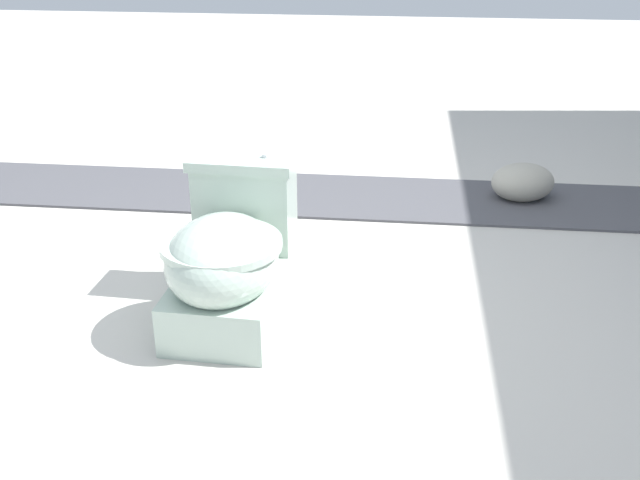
# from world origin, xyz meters

# --- Properties ---
(ground_plane) EXTENTS (14.00, 14.00, 0.00)m
(ground_plane) POSITION_xyz_m (0.00, 0.00, 0.00)
(ground_plane) COLOR beige
(gravel_strip) EXTENTS (0.56, 8.00, 0.01)m
(gravel_strip) POSITION_xyz_m (-1.12, 0.50, 0.01)
(gravel_strip) COLOR #4C4C51
(gravel_strip) RESTS_ON ground
(toilet) EXTENTS (0.65, 0.41, 0.52)m
(toilet) POSITION_xyz_m (0.02, -0.20, 0.22)
(toilet) COLOR #B2C6B7
(toilet) RESTS_ON ground
(boulder_near) EXTENTS (0.30, 0.35, 0.18)m
(boulder_near) POSITION_xyz_m (-1.19, 0.93, 0.09)
(boulder_near) COLOR #ADA899
(boulder_near) RESTS_ON ground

